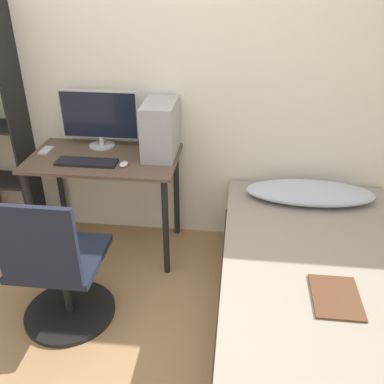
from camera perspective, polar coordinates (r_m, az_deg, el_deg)
ground_plane at (r=2.58m, az=-9.66°, el=-23.06°), size 14.00×14.00×0.00m
wall_back at (r=3.16m, az=-4.26°, el=14.72°), size 8.00×0.05×2.50m
desk at (r=3.15m, az=-11.50°, el=2.55°), size 1.06×0.61×0.78m
office_chair at (r=2.70m, az=-17.33°, el=-10.68°), size 0.57×0.57×0.94m
bed at (r=2.73m, az=16.46°, el=-12.99°), size 1.18×1.94×0.50m
pillow at (r=3.13m, az=15.45°, el=-0.09°), size 0.90×0.36×0.11m
magazine at (r=2.34m, az=18.64°, el=-13.12°), size 0.24×0.32×0.01m
monitor at (r=3.21m, az=-12.26°, el=9.69°), size 0.57×0.19×0.42m
keyboard at (r=3.01m, az=-13.86°, el=3.88°), size 0.42×0.13×0.02m
pc_tower at (r=3.01m, az=-4.25°, el=8.39°), size 0.22×0.38×0.38m
mouse at (r=2.94m, az=-9.09°, el=3.70°), size 0.06×0.09×0.02m
phone at (r=3.31m, az=-18.87°, el=5.31°), size 0.07×0.14×0.01m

